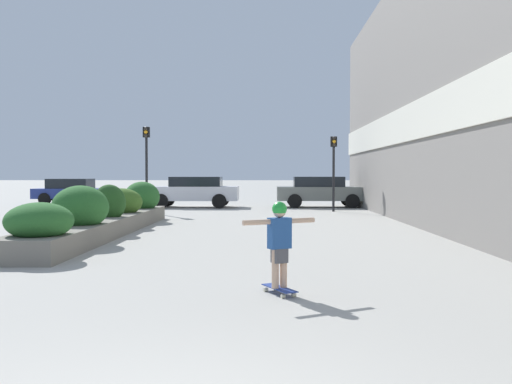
# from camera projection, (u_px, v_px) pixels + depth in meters

# --- Properties ---
(building_wall_right) EXTENTS (0.67, 33.52, 8.81)m
(building_wall_right) POSITION_uv_depth(u_px,v_px,m) (449.00, 74.00, 15.45)
(building_wall_right) COLOR gray
(building_wall_right) RESTS_ON ground_plane
(planter_box) EXTENTS (1.41, 11.19, 1.41)m
(planter_box) POSITION_uv_depth(u_px,v_px,m) (106.00, 215.00, 15.72)
(planter_box) COLOR slate
(planter_box) RESTS_ON ground_plane
(skateboard) EXTENTS (0.51, 0.72, 0.09)m
(skateboard) POSITION_uv_depth(u_px,v_px,m) (279.00, 289.00, 7.91)
(skateboard) COLOR navy
(skateboard) RESTS_ON ground_plane
(skateboarder) EXTENTS (1.02, 0.60, 1.20)m
(skateboarder) POSITION_uv_depth(u_px,v_px,m) (279.00, 236.00, 7.89)
(skateboarder) COLOR tan
(skateboarder) RESTS_ON skateboard
(car_leftmost) EXTENTS (4.54, 1.93, 1.54)m
(car_leftmost) POSITION_uv_depth(u_px,v_px,m) (321.00, 191.00, 28.68)
(car_leftmost) COLOR slate
(car_leftmost) RESTS_ON ground_plane
(car_center_left) EXTENTS (4.06, 2.05, 1.41)m
(car_center_left) POSITION_uv_depth(u_px,v_px,m) (73.00, 191.00, 31.47)
(car_center_left) COLOR navy
(car_center_left) RESTS_ON ground_plane
(car_center_right) EXTENTS (3.94, 1.91, 1.43)m
(car_center_right) POSITION_uv_depth(u_px,v_px,m) (463.00, 191.00, 30.57)
(car_center_right) COLOR slate
(car_center_right) RESTS_ON ground_plane
(car_rightmost) EXTENTS (4.57, 2.07, 1.53)m
(car_rightmost) POSITION_uv_depth(u_px,v_px,m) (194.00, 191.00, 28.55)
(car_rightmost) COLOR silver
(car_rightmost) RESTS_ON ground_plane
(traffic_light_left) EXTENTS (0.28, 0.30, 3.71)m
(traffic_light_left) POSITION_uv_depth(u_px,v_px,m) (146.00, 155.00, 24.67)
(traffic_light_left) COLOR black
(traffic_light_left) RESTS_ON ground_plane
(traffic_light_right) EXTENTS (0.28, 0.30, 3.34)m
(traffic_light_right) POSITION_uv_depth(u_px,v_px,m) (334.00, 160.00, 25.30)
(traffic_light_right) COLOR black
(traffic_light_right) RESTS_ON ground_plane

